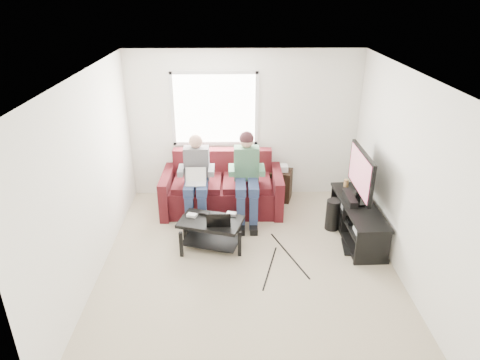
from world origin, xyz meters
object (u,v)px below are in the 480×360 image
Objects in this scene: coffee_table at (211,227)px; tv_stand at (357,221)px; end_table at (281,184)px; sofa at (222,190)px; subwoofer at (333,215)px; tv at (361,174)px.

tv_stand is at bearing 7.38° from coffee_table.
tv_stand is at bearing -50.05° from end_table.
sofa is 4.08× the size of subwoofer.
subwoofer is (1.89, 0.48, -0.08)m from coffee_table.
end_table is (1.18, 1.53, -0.03)m from coffee_table.
coffee_table is at bearing -127.54° from end_table.
coffee_table is at bearing -96.79° from sofa.
subwoofer is (1.74, -0.74, -0.10)m from sofa.
tv reaches higher than sofa.
end_table is at bearing 16.96° from sofa.
sofa is at bearing 155.86° from tv_stand.
end_table is (-1.04, 1.15, -0.70)m from tv.
end_table is at bearing 129.95° from tv_stand.
sofa is 2.33m from tv.
subwoofer reaches higher than coffee_table.
sofa is 3.11× the size of end_table.
tv_stand is 2.47× the size of end_table.
tv reaches higher than tv_stand.
sofa is 1.26× the size of tv_stand.
tv_stand is (2.08, -0.93, -0.11)m from sofa.
tv is at bearing 9.90° from coffee_table.
sofa is 1.23m from coffee_table.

